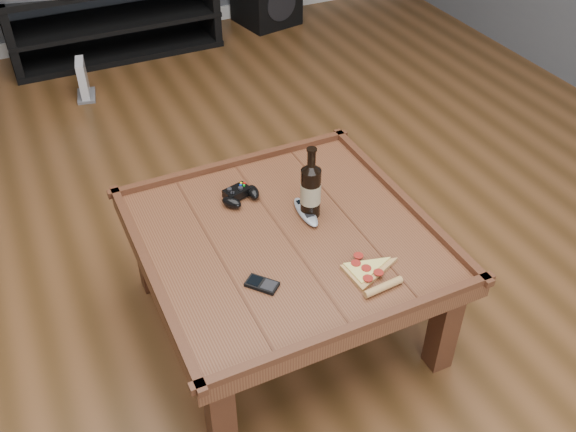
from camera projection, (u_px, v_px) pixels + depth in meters
name	position (u px, v px, depth m)	size (l,w,h in m)	color
ground	(286.00, 321.00, 2.54)	(6.00, 6.00, 0.00)	#482D14
baseboard	(109.00, 33.00, 4.61)	(5.00, 0.02, 0.10)	silver
coffee_table	(286.00, 248.00, 2.29)	(1.03, 1.03, 0.48)	#502917
media_console	(113.00, 18.00, 4.32)	(1.40, 0.45, 0.50)	black
beer_bottle	(311.00, 189.00, 2.28)	(0.07, 0.07, 0.28)	black
game_controller	(240.00, 195.00, 2.40)	(0.16, 0.13, 0.05)	black
pizza_slice	(368.00, 273.00, 2.10)	(0.17, 0.26, 0.03)	tan
smartphone	(262.00, 284.00, 2.06)	(0.11, 0.12, 0.01)	black
remote_control	(306.00, 212.00, 2.34)	(0.07, 0.18, 0.03)	gray
game_console	(83.00, 81.00, 3.90)	(0.14, 0.21, 0.24)	slate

